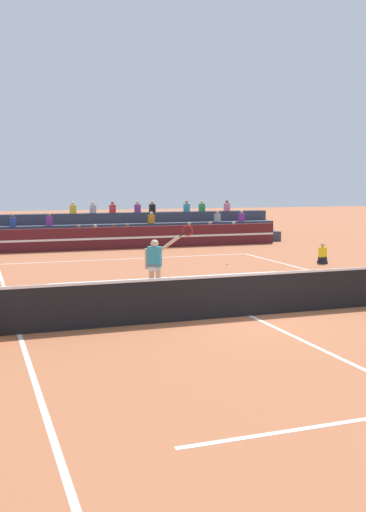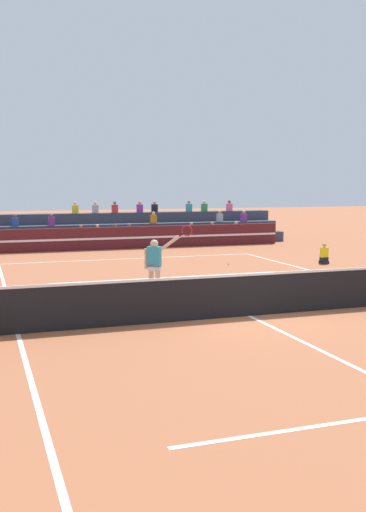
# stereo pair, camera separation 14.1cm
# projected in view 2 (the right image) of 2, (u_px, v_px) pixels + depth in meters

# --- Properties ---
(ground_plane) EXTENTS (120.00, 120.00, 0.00)m
(ground_plane) POSITION_uv_depth(u_px,v_px,m) (249.00, 316.00, 14.71)
(ground_plane) COLOR #AD603D
(court_lines) EXTENTS (11.10, 23.90, 0.01)m
(court_lines) POSITION_uv_depth(u_px,v_px,m) (249.00, 316.00, 14.71)
(court_lines) COLOR white
(court_lines) RESTS_ON ground
(tennis_net) EXTENTS (12.00, 0.10, 1.10)m
(tennis_net) POSITION_uv_depth(u_px,v_px,m) (249.00, 294.00, 14.64)
(tennis_net) COLOR black
(tennis_net) RESTS_ON ground
(sponsor_banner_wall) EXTENTS (18.00, 0.26, 1.10)m
(sponsor_banner_wall) POSITION_uv_depth(u_px,v_px,m) (111.00, 238.00, 29.56)
(sponsor_banner_wall) COLOR #51191E
(sponsor_banner_wall) RESTS_ON ground
(bleacher_stand) EXTENTS (20.01, 2.85, 2.28)m
(bleacher_stand) POSITION_uv_depth(u_px,v_px,m) (101.00, 232.00, 31.93)
(bleacher_stand) COLOR #383D4C
(bleacher_stand) RESTS_ON ground
(ball_kid_courtside) EXTENTS (0.30, 0.36, 0.84)m
(ball_kid_courtside) POSITION_uv_depth(u_px,v_px,m) (324.00, 256.00, 24.24)
(ball_kid_courtside) COLOR black
(ball_kid_courtside) RESTS_ON ground
(tennis_player) EXTENTS (1.19, 0.92, 2.19)m
(tennis_player) POSITION_uv_depth(u_px,v_px,m) (155.00, 266.00, 16.44)
(tennis_player) COLOR beige
(tennis_player) RESTS_ON ground
(tennis_ball) EXTENTS (0.07, 0.07, 0.07)m
(tennis_ball) POSITION_uv_depth(u_px,v_px,m) (228.00, 264.00, 23.95)
(tennis_ball) COLOR #C6DB33
(tennis_ball) RESTS_ON ground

